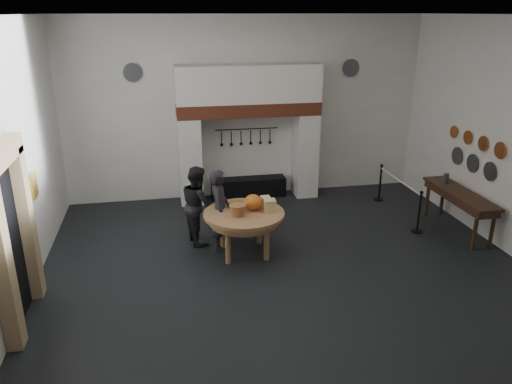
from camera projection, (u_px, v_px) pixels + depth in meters
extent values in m
cube|color=black|center=(283.00, 263.00, 9.58)|extent=(9.00, 8.00, 0.02)
cube|color=silver|center=(288.00, 15.00, 8.04)|extent=(9.00, 8.00, 0.02)
cube|color=white|center=(246.00, 109.00, 12.50)|extent=(9.00, 0.02, 4.50)
cube|color=white|center=(381.00, 249.00, 5.12)|extent=(9.00, 0.02, 4.50)
cube|color=white|center=(13.00, 164.00, 8.00)|extent=(0.02, 8.00, 4.50)
cube|color=white|center=(511.00, 138.00, 9.62)|extent=(0.02, 8.00, 4.50)
cube|color=silver|center=(190.00, 161.00, 12.31)|extent=(0.55, 0.70, 2.15)
cube|color=silver|center=(305.00, 155.00, 12.84)|extent=(0.55, 0.70, 2.15)
cube|color=#9E442B|center=(249.00, 109.00, 12.16)|extent=(3.50, 0.72, 0.32)
cube|color=silver|center=(248.00, 84.00, 11.95)|extent=(3.50, 0.70, 0.90)
cube|color=black|center=(249.00, 187.00, 12.92)|extent=(1.90, 0.45, 0.50)
cylinder|color=black|center=(247.00, 129.00, 12.60)|extent=(1.60, 0.02, 0.02)
cube|color=black|center=(9.00, 247.00, 7.42)|extent=(0.04, 1.10, 2.50)
cube|color=tan|center=(2.00, 265.00, 6.78)|extent=(0.22, 0.30, 2.60)
cube|color=tan|center=(26.00, 225.00, 8.07)|extent=(0.22, 0.30, 2.60)
cube|color=gold|center=(34.00, 186.00, 8.97)|extent=(0.05, 0.34, 0.44)
cylinder|color=tan|center=(244.00, 214.00, 9.70)|extent=(1.79, 1.79, 0.07)
ellipsoid|color=orange|center=(253.00, 202.00, 9.76)|extent=(0.36, 0.36, 0.31)
cube|color=#D1B67D|center=(270.00, 206.00, 9.69)|extent=(0.22, 0.22, 0.24)
cube|color=#D9D981|center=(265.00, 201.00, 9.97)|extent=(0.18, 0.18, 0.20)
cone|color=#975C37|center=(237.00, 210.00, 9.49)|extent=(0.36, 0.36, 0.22)
ellipsoid|color=#AB653C|center=(236.00, 203.00, 9.97)|extent=(0.31, 0.18, 0.13)
imported|color=black|center=(220.00, 210.00, 9.94)|extent=(0.49, 0.66, 1.66)
imported|color=black|center=(198.00, 204.00, 10.24)|extent=(0.77, 0.90, 1.63)
cube|color=#391F14|center=(460.00, 193.00, 10.72)|extent=(0.55, 2.20, 0.06)
cylinder|color=#4E4F53|center=(446.00, 178.00, 11.22)|extent=(0.12, 0.12, 0.22)
cylinder|color=#C6662D|center=(500.00, 150.00, 9.90)|extent=(0.03, 0.34, 0.34)
cylinder|color=#C6662D|center=(483.00, 144.00, 10.41)|extent=(0.03, 0.32, 0.32)
cylinder|color=#C6662D|center=(468.00, 137.00, 10.92)|extent=(0.03, 0.30, 0.30)
cylinder|color=#C6662D|center=(454.00, 132.00, 11.42)|extent=(0.03, 0.28, 0.28)
cylinder|color=#4C4C51|center=(490.00, 171.00, 10.26)|extent=(0.03, 0.40, 0.40)
cylinder|color=#4C4C51|center=(473.00, 163.00, 10.81)|extent=(0.03, 0.40, 0.40)
cylinder|color=#4C4C51|center=(457.00, 156.00, 11.36)|extent=(0.03, 0.40, 0.40)
cylinder|color=#4C4C51|center=(133.00, 73.00, 11.65)|extent=(0.44, 0.03, 0.44)
cylinder|color=#4C4C51|center=(351.00, 68.00, 12.63)|extent=(0.44, 0.03, 0.44)
cylinder|color=black|center=(419.00, 213.00, 10.77)|extent=(0.05, 0.05, 0.90)
cylinder|color=black|center=(380.00, 183.00, 12.62)|extent=(0.05, 0.05, 0.90)
cylinder|color=silver|center=(400.00, 181.00, 11.56)|extent=(0.04, 2.00, 0.04)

